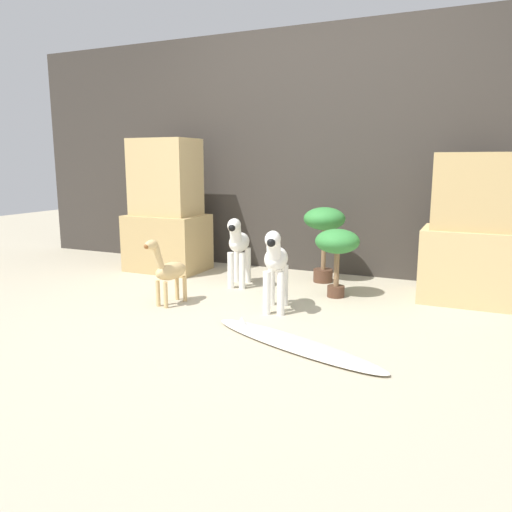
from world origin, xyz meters
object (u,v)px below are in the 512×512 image
potted_palm_front (324,226)px  surfboard (292,343)px  zebra_left (238,245)px  giraffe_figurine (169,270)px  zebra_right (275,262)px  potted_palm_back (337,245)px

potted_palm_front → surfboard: size_ratio=0.53×
zebra_left → surfboard: size_ratio=0.48×
potted_palm_front → giraffe_figurine: bearing=-125.7°
zebra_right → giraffe_figurine: size_ratio=1.17×
zebra_left → giraffe_figurine: zebra_left is taller
giraffe_figurine → potted_palm_back: (1.04, 0.70, 0.15)m
potted_palm_front → surfboard: bearing=-79.6°
potted_palm_back → surfboard: bearing=-87.4°
surfboard → potted_palm_back: bearing=92.6°
zebra_left → potted_palm_back: (0.83, 0.01, 0.05)m
zebra_right → giraffe_figurine: bearing=-168.5°
potted_palm_front → zebra_right: bearing=-93.0°
surfboard → giraffe_figurine: bearing=159.6°
giraffe_figurine → surfboard: bearing=-20.4°
potted_palm_back → surfboard: 1.17m
giraffe_figurine → potted_palm_back: size_ratio=0.95×
zebra_left → giraffe_figurine: bearing=-107.3°
zebra_left → giraffe_figurine: (-0.22, -0.69, -0.10)m
potted_palm_front → potted_palm_back: 0.50m
zebra_left → potted_palm_back: size_ratio=1.11×
giraffe_figurine → potted_palm_back: bearing=33.9°
giraffe_figurine → potted_palm_back: potted_palm_back is taller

